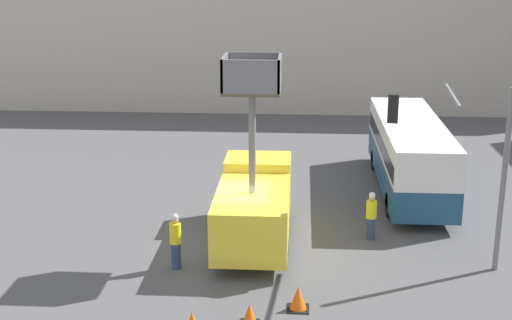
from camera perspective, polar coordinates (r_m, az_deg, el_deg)
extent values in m
plane|color=#4C4C4F|center=(24.95, -1.95, -7.25)|extent=(120.00, 120.00, 0.00)
cube|color=#BCB2A3|center=(49.72, 1.04, 10.69)|extent=(44.00, 10.00, 10.17)
cube|color=yellow|center=(27.08, 0.17, -1.93)|extent=(2.45, 1.89, 2.11)
cube|color=yellow|center=(24.17, -0.30, -4.63)|extent=(2.45, 4.42, 1.79)
cube|color=red|center=(22.47, -0.68, -8.37)|extent=(2.40, 0.10, 0.24)
cylinder|color=black|center=(27.49, -2.08, -3.87)|extent=(0.30, 0.97, 0.97)
cylinder|color=black|center=(27.37, 2.42, -3.97)|extent=(0.30, 0.97, 0.97)
cylinder|color=black|center=(24.57, -2.81, -6.41)|extent=(0.30, 0.97, 0.97)
cylinder|color=black|center=(24.44, 2.24, -6.53)|extent=(0.30, 0.97, 0.97)
cylinder|color=slate|center=(23.36, -0.31, 1.36)|extent=(0.24, 0.24, 3.43)
cube|color=brown|center=(22.97, -0.32, 5.62)|extent=(1.84, 1.83, 0.10)
cube|color=slate|center=(22.94, -2.52, 7.05)|extent=(0.08, 1.83, 1.05)
cube|color=slate|center=(22.82, 1.90, 7.01)|extent=(0.08, 1.83, 1.05)
cube|color=slate|center=(23.73, -0.17, 7.37)|extent=(1.84, 0.08, 1.05)
cube|color=slate|center=(22.01, -0.48, 6.66)|extent=(1.84, 0.08, 1.05)
cube|color=navy|center=(31.27, 12.09, -0.68)|extent=(2.51, 10.03, 1.22)
cube|color=silver|center=(30.91, 12.24, 1.72)|extent=(2.51, 10.03, 1.49)
cube|color=black|center=(30.97, 12.22, 1.32)|extent=(2.53, 9.63, 0.65)
cylinder|color=black|center=(34.24, 9.50, 0.01)|extent=(0.30, 0.97, 0.97)
cylinder|color=black|center=(34.54, 13.15, -0.05)|extent=(0.30, 0.97, 0.97)
cylinder|color=black|center=(28.37, 10.68, -3.51)|extent=(0.30, 0.97, 0.97)
cylinder|color=black|center=(28.73, 15.07, -3.55)|extent=(0.30, 0.97, 0.97)
cylinder|color=slate|center=(23.76, 19.19, -1.66)|extent=(0.18, 0.18, 6.02)
cylinder|color=slate|center=(22.82, 15.44, 4.98)|extent=(0.41, 3.55, 0.13)
cube|color=black|center=(22.75, 10.91, 4.08)|extent=(0.34, 0.34, 0.90)
sphere|color=red|center=(22.70, 10.94, 4.70)|extent=(0.20, 0.20, 0.20)
cylinder|color=navy|center=(23.61, -6.41, -7.61)|extent=(0.32, 0.32, 0.88)
cylinder|color=yellow|center=(23.30, -6.47, -5.84)|extent=(0.38, 0.38, 0.69)
sphere|color=tan|center=(23.13, -6.51, -4.77)|extent=(0.24, 0.24, 0.24)
sphere|color=white|center=(23.09, -6.52, -4.52)|extent=(0.25, 0.25, 0.25)
cylinder|color=navy|center=(26.07, 9.16, -5.42)|extent=(0.32, 0.32, 0.81)
cylinder|color=yellow|center=(25.81, 9.23, -3.92)|extent=(0.38, 0.38, 0.64)
sphere|color=tan|center=(25.67, 9.27, -3.02)|extent=(0.22, 0.22, 0.22)
sphere|color=white|center=(25.63, 9.28, -2.81)|extent=(0.23, 0.23, 0.23)
cone|color=#F25B0F|center=(20.23, -0.51, -12.21)|extent=(0.44, 0.44, 0.62)
cube|color=black|center=(21.16, 3.38, -11.78)|extent=(0.64, 0.64, 0.03)
cone|color=#F25B0F|center=(21.00, 3.40, -10.94)|extent=(0.51, 0.51, 0.73)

